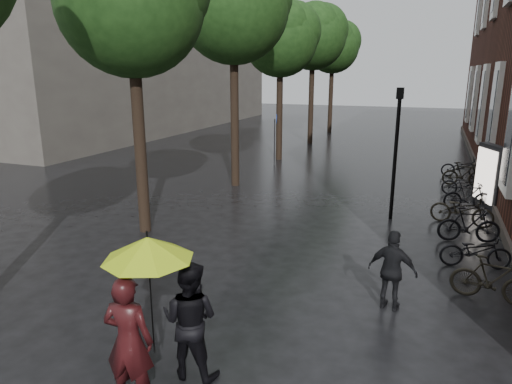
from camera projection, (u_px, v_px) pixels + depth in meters
The scene contains 10 objects.
bg_building at pixel (103, 39), 36.59m from camera, with size 16.00×30.00×14.00m, color #47423D.
street_trees at pixel (259, 26), 19.55m from camera, with size 4.33×34.03×8.91m.
person_burgundy at pixel (129, 341), 6.10m from camera, with size 0.69×0.45×1.89m, color black.
person_black at pixel (190, 320), 6.70m from camera, with size 0.89×0.69×1.82m, color black.
lime_umbrella at pixel (148, 248), 6.02m from camera, with size 1.23×1.23×1.81m.
pedestrian_walking at pixel (392, 271), 8.65m from camera, with size 0.93×0.39×1.58m, color black.
parked_bicycles at pixel (467, 200), 14.61m from camera, with size 2.11×12.66×0.97m.
ad_lightbox at pixel (490, 177), 15.06m from camera, with size 0.32×1.42×2.14m.
lamp_post at pixel (396, 141), 13.64m from camera, with size 0.21×0.21×4.01m.
cycle_sign at pixel (275, 132), 22.02m from camera, with size 0.13×0.45×2.48m.
Camera 1 is at (3.39, -3.45, 4.44)m, focal length 32.00 mm.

